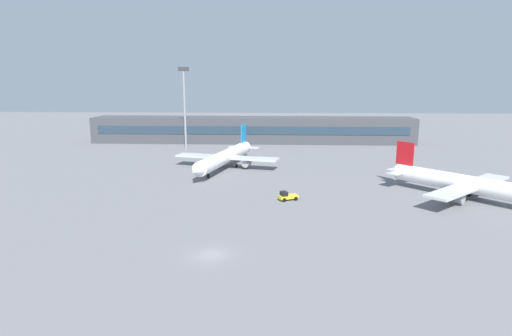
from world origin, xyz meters
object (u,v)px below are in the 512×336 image
object	(u,v)px
baggage_tug_yellow	(287,196)
floodlight_tower_west	(184,103)
airplane_mid	(225,157)
airplane_near	(476,186)

from	to	relation	value
baggage_tug_yellow	floodlight_tower_west	world-z (taller)	floodlight_tower_west
airplane_mid	baggage_tug_yellow	world-z (taller)	airplane_mid
airplane_near	airplane_mid	xyz separation A→B (m)	(-49.41, 27.08, 0.06)
floodlight_tower_west	airplane_near	bearing A→B (deg)	-39.94
airplane_near	floodlight_tower_west	world-z (taller)	floodlight_tower_west
baggage_tug_yellow	floodlight_tower_west	bearing A→B (deg)	118.80
airplane_near	baggage_tug_yellow	xyz separation A→B (m)	(-34.59, -1.10, -2.05)
airplane_mid	floodlight_tower_west	world-z (taller)	floodlight_tower_west
baggage_tug_yellow	airplane_mid	bearing A→B (deg)	117.74
airplane_near	airplane_mid	distance (m)	56.34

